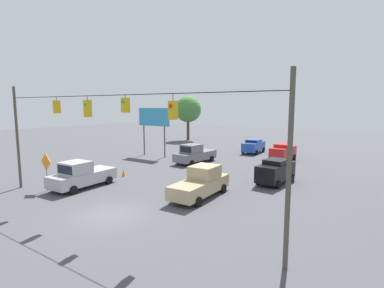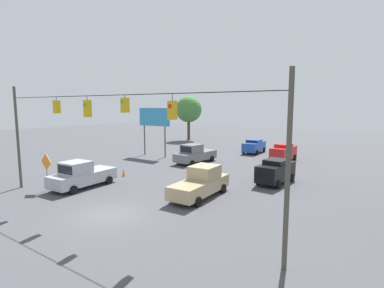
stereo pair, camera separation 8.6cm
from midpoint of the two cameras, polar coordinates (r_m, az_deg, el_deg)
The scene contains 14 objects.
ground_plane at distance 18.70m, azimuth -15.60°, elevation -12.84°, with size 140.00×140.00×0.00m, color #47474C.
overhead_signal_span at distance 17.66m, azimuth -16.14°, elevation 2.25°, with size 20.85×0.38×7.78m.
pickup_truck_grey_withflow_far at distance 33.27m, azimuth 0.37°, elevation -1.95°, with size 2.59×5.56×2.12m.
pickup_truck_tan_crossing_near at distance 21.18m, azimuth 1.60°, elevation -7.40°, with size 2.30×5.61×2.12m.
sedan_black_oncoming_far at distance 25.55m, azimuth 15.55°, elevation -4.94°, with size 2.21×4.36×2.00m.
sedan_blue_withflow_deep at distance 40.98m, azimuth 11.59°, elevation -0.35°, with size 2.21×4.35×1.83m.
sedan_red_oncoming_deep at distance 35.97m, azimuth 16.89°, elevation -1.47°, with size 2.10×4.35×1.99m.
pickup_truck_silver_parked_shoulder at distance 24.93m, azimuth -20.44°, elevation -5.60°, with size 2.50×5.31×2.12m.
traffic_cone_nearest at distance 25.44m, azimuth -20.39°, elevation -6.81°, with size 0.31×0.31×0.68m, color orange.
traffic_cone_second at distance 26.55m, azimuth -16.85°, elevation -6.08°, with size 0.31×0.31×0.68m, color orange.
traffic_cone_third at distance 27.85m, azimuth -13.01°, elevation -5.32°, with size 0.31×0.31×0.68m, color orange.
roadside_billboard at distance 37.70m, azimuth -7.36°, elevation 4.53°, with size 4.89×0.16×6.04m.
work_zone_sign at distance 24.81m, azimuth -26.11°, elevation -3.57°, with size 1.27×0.06×2.84m.
tree_horizon_left at distance 54.79m, azimuth -0.81°, elevation 6.59°, with size 4.74×4.74×8.01m.
Camera 1 is at (-13.56, 11.17, 6.39)m, focal length 28.00 mm.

